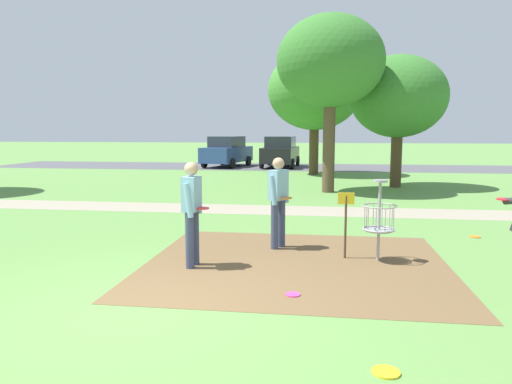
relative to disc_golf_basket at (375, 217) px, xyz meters
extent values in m
plane|color=#5B8942|center=(-3.08, -2.87, -0.75)|extent=(160.00, 160.00, 0.00)
cube|color=brown|center=(-1.31, -0.38, -0.75)|extent=(4.98, 4.53, 0.01)
cylinder|color=#9E9EA3|center=(0.06, -0.01, -0.08)|extent=(0.05, 0.05, 1.35)
cylinder|color=#9E9EA3|center=(0.06, -0.01, 0.62)|extent=(0.24, 0.24, 0.04)
torus|color=#9E9EA3|center=(0.06, -0.01, 0.20)|extent=(0.58, 0.58, 0.02)
torus|color=#9E9EA3|center=(0.06, -0.01, -0.20)|extent=(0.55, 0.55, 0.03)
cylinder|color=#9E9EA3|center=(0.06, -0.01, -0.22)|extent=(0.48, 0.48, 0.02)
cylinder|color=gray|center=(0.30, -0.01, 0.00)|extent=(0.01, 0.01, 0.40)
cylinder|color=gray|center=(0.25, 0.13, 0.00)|extent=(0.01, 0.01, 0.40)
cylinder|color=gray|center=(0.13, 0.22, 0.00)|extent=(0.01, 0.01, 0.40)
cylinder|color=gray|center=(-0.01, 0.22, 0.00)|extent=(0.01, 0.01, 0.40)
cylinder|color=gray|center=(-0.13, 0.13, 0.00)|extent=(0.01, 0.01, 0.40)
cylinder|color=gray|center=(-0.18, -0.01, 0.00)|extent=(0.01, 0.01, 0.40)
cylinder|color=gray|center=(-0.13, -0.15, 0.00)|extent=(0.01, 0.01, 0.40)
cylinder|color=gray|center=(-0.01, -0.24, 0.00)|extent=(0.01, 0.01, 0.40)
cylinder|color=gray|center=(0.13, -0.24, 0.00)|extent=(0.01, 0.01, 0.40)
cylinder|color=gray|center=(0.25, -0.15, 0.00)|extent=(0.01, 0.01, 0.40)
cylinder|color=#4C3823|center=(-0.49, 0.09, -0.20)|extent=(0.04, 0.04, 1.10)
cube|color=gold|center=(-0.49, 0.09, 0.30)|extent=(0.28, 0.03, 0.20)
cylinder|color=#384260|center=(-2.96, -0.67, -0.29)|extent=(0.14, 0.14, 0.92)
cylinder|color=#384260|center=(-2.99, -0.89, -0.29)|extent=(0.14, 0.14, 0.92)
cube|color=#84B7D1|center=(-2.97, -0.78, 0.45)|extent=(0.26, 0.38, 0.56)
sphere|color=tan|center=(-2.97, -0.78, 0.85)|extent=(0.22, 0.22, 0.22)
cylinder|color=#84B7D1|center=(-2.93, -0.59, 0.36)|extent=(0.17, 0.11, 0.55)
cylinder|color=#84B7D1|center=(-2.98, -0.97, 0.36)|extent=(0.17, 0.11, 0.55)
cylinder|color=red|center=(-2.80, -0.80, 0.22)|extent=(0.22, 0.22, 0.02)
cylinder|color=#384260|center=(-1.66, 0.75, -0.29)|extent=(0.14, 0.14, 0.92)
cylinder|color=#384260|center=(-1.77, 0.56, -0.29)|extent=(0.14, 0.14, 0.92)
cube|color=#84B7D1|center=(-1.71, 0.66, 0.45)|extent=(0.37, 0.42, 0.56)
sphere|color=tan|center=(-1.71, 0.66, 0.85)|extent=(0.22, 0.22, 0.22)
cylinder|color=#84B7D1|center=(-1.60, 0.81, 0.36)|extent=(0.19, 0.16, 0.55)
cylinder|color=#84B7D1|center=(-1.79, 0.49, 0.36)|extent=(0.19, 0.16, 0.55)
cylinder|color=orange|center=(-1.56, 0.57, 0.22)|extent=(0.22, 0.22, 0.02)
cylinder|color=red|center=(1.55, -1.39, 0.53)|extent=(0.22, 0.22, 0.02)
cylinder|color=orange|center=(2.26, 2.14, -0.74)|extent=(0.23, 0.23, 0.02)
cylinder|color=#E53D99|center=(-1.26, -1.94, -0.74)|extent=(0.20, 0.20, 0.02)
cylinder|color=gold|center=(-0.28, -3.92, -0.74)|extent=(0.26, 0.26, 0.02)
cylinder|color=brown|center=(-0.72, 9.15, 0.84)|extent=(0.43, 0.43, 3.19)
ellipsoid|color=#38752D|center=(-0.72, 9.15, 3.84)|extent=(3.76, 3.76, 3.19)
cylinder|color=#4C3823|center=(-1.39, 16.06, 0.47)|extent=(0.46, 0.46, 2.45)
ellipsoid|color=#428433|center=(-1.39, 16.06, 3.42)|extent=(4.62, 4.62, 3.92)
cylinder|color=#4C3823|center=(1.91, 11.11, 0.30)|extent=(0.43, 0.43, 2.11)
ellipsoid|color=#38752D|center=(1.91, 11.11, 2.74)|extent=(3.69, 3.69, 3.14)
cube|color=#4C4C51|center=(-3.08, 20.90, -0.75)|extent=(36.00, 6.00, 0.01)
cube|color=#2D4784|center=(-6.74, 20.65, 0.00)|extent=(2.64, 4.48, 0.90)
cube|color=#2D333D|center=(-6.74, 20.65, 0.77)|extent=(2.01, 2.47, 0.64)
cylinder|color=black|center=(-7.35, 22.11, -0.45)|extent=(0.30, 0.62, 0.60)
cylinder|color=black|center=(-5.59, 21.73, -0.45)|extent=(0.30, 0.62, 0.60)
cylinder|color=black|center=(-7.89, 19.56, -0.45)|extent=(0.30, 0.62, 0.60)
cylinder|color=black|center=(-6.14, 19.18, -0.45)|extent=(0.30, 0.62, 0.60)
cube|color=black|center=(-3.48, 20.72, 0.00)|extent=(2.06, 4.30, 0.90)
cube|color=#2D333D|center=(-3.48, 20.72, 0.77)|extent=(1.72, 2.28, 0.64)
cylinder|color=black|center=(-4.29, 22.08, -0.45)|extent=(0.22, 0.61, 0.60)
cylinder|color=black|center=(-2.50, 21.97, -0.45)|extent=(0.22, 0.61, 0.60)
cylinder|color=black|center=(-4.45, 19.48, -0.45)|extent=(0.22, 0.61, 0.60)
cylinder|color=black|center=(-2.66, 19.37, -0.45)|extent=(0.22, 0.61, 0.60)
cube|color=gray|center=(-3.08, 4.98, -0.75)|extent=(40.00, 1.63, 0.00)
camera|label=1|loc=(-0.88, -8.22, 1.46)|focal=33.81mm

